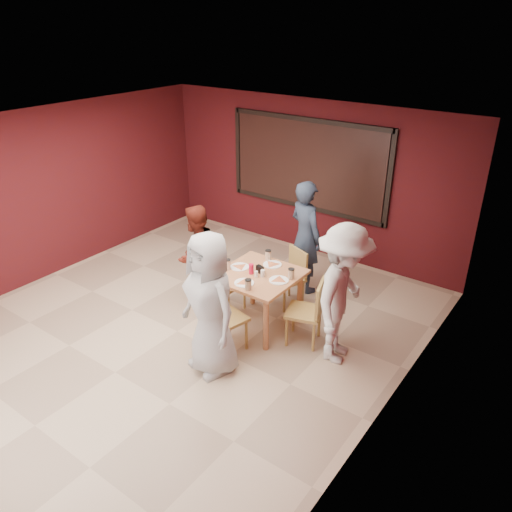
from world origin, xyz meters
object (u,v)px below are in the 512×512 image
Objects in this scene: chair_back at (291,274)px; chair_right at (310,309)px; chair_left at (223,278)px; diner_back at (306,237)px; dining_table at (259,281)px; diner_front at (210,305)px; chair_front at (221,316)px; diner_left at (196,255)px; diner_right at (342,295)px.

chair_back is 1.06m from chair_right.
diner_back is at bearing 62.24° from chair_left.
diner_front reaches higher than dining_table.
dining_table is at bearing 112.88° from diner_back.
chair_back is 0.67m from diner_back.
chair_left is at bearing 128.16° from chair_front.
chair_right is 1.44m from diner_front.
diner_front is 2.45m from diner_back.
chair_front is 1.20m from chair_right.
dining_table reaches higher than chair_right.
chair_front is 1.03× the size of chair_left.
diner_left is (-0.49, -0.04, 0.26)m from chair_left.
diner_right reaches higher than dining_table.
chair_back is 0.94× the size of chair_right.
chair_back is 0.48× the size of diner_right.
chair_left is (-0.74, -0.74, 0.02)m from chair_back.
chair_front is 0.52× the size of diner_back.
diner_front reaches higher than chair_right.
diner_back is 1.17× the size of diner_left.
chair_front is (-0.03, -0.79, -0.19)m from dining_table.
diner_left is at bearing 179.10° from dining_table.
chair_left is 1.47m from diner_back.
chair_right is 0.52× the size of diner_back.
diner_front is 1.64m from diner_right.
diner_front is at bearing -69.51° from chair_front.
chair_back is 1.53m from diner_right.
chair_left is 2.03m from diner_right.
diner_front is (0.05, -1.93, 0.43)m from chair_back.
chair_left is at bearing 77.87° from diner_right.
diner_left is at bearing -178.84° from chair_right.
chair_front reaches higher than chair_back.
chair_back is at bearing 44.77° from chair_left.
diner_left reaches higher than dining_table.
chair_right is 0.51× the size of diner_front.
diner_back is 1.74m from diner_left.
diner_right is at bearing -6.15° from chair_right.
diner_front is (0.79, -1.19, 0.41)m from chair_left.
diner_back is at bearing 132.37° from diner_left.
chair_right reaches higher than chair_back.
diner_left is at bearing 144.91° from chair_front.
dining_table is 1.15× the size of chair_left.
chair_right is at bearing 0.06° from chair_left.
dining_table reaches higher than chair_left.
diner_right reaches higher than chair_left.
diner_back is 0.97× the size of diner_right.
diner_left reaches higher than chair_front.
diner_left is at bearing 69.70° from diner_back.
chair_front is 1.08m from chair_left.
chair_back is 0.96× the size of chair_left.
chair_left is at bearing 175.32° from dining_table.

